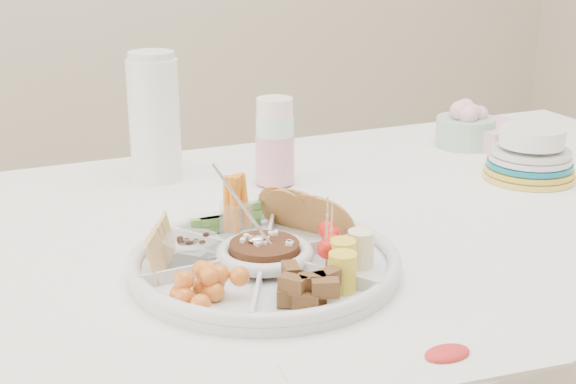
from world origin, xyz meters
name	(u,v)px	position (x,y,z in m)	size (l,w,h in m)	color
party_tray	(265,258)	(-0.30, -0.15, 0.78)	(0.38, 0.38, 0.04)	silver
bean_dip	(265,253)	(-0.30, -0.15, 0.79)	(0.10, 0.10, 0.04)	#36150B
tortillas	(313,217)	(-0.19, -0.07, 0.80)	(0.11, 0.11, 0.06)	#C57D33
carrot_cucumber	(228,203)	(-0.31, -0.02, 0.82)	(0.10, 0.10, 0.09)	orange
pita_raisins	(173,242)	(-0.42, -0.09, 0.80)	(0.11, 0.11, 0.06)	#E4C07D
cherries	(206,282)	(-0.41, -0.22, 0.79)	(0.11, 0.11, 0.05)	orange
granola_chunks	(308,285)	(-0.29, -0.27, 0.79)	(0.09, 0.09, 0.04)	brown
banana_tomato	(357,236)	(-0.18, -0.20, 0.82)	(0.12, 0.12, 0.10)	#D4C780
cup_stack	(275,133)	(-0.13, 0.22, 0.86)	(0.07, 0.07, 0.20)	white
thermos	(154,116)	(-0.33, 0.34, 0.88)	(0.10, 0.10, 0.25)	white
flower_bowl	(466,125)	(0.36, 0.30, 0.81)	(0.13, 0.13, 0.10)	#A9DCC1
napkin_stack	(496,135)	(0.42, 0.28, 0.78)	(0.14, 0.12, 0.05)	beige
plate_stack	(531,151)	(0.33, 0.05, 0.81)	(0.17, 0.17, 0.11)	#FDE460
placemat	(424,363)	(-0.23, -0.45, 0.76)	(0.32, 0.11, 0.01)	white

